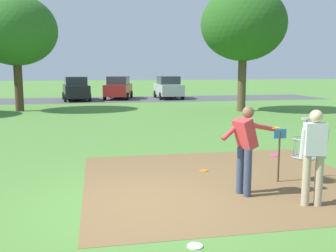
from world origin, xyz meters
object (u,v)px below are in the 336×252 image
object	(u,v)px
player_waiting_left	(246,145)
frisbee_by_tee	(204,171)
parked_car_center_left	(118,88)
tree_mid_left	(244,25)
player_throwing	(314,152)
frisbee_far_right	(195,246)
parked_car_leftmost	(76,89)
disc_golf_basket	(303,147)
parked_car_center_right	(168,87)
frisbee_far_left	(274,155)
tree_mid_center	(15,30)

from	to	relation	value
player_waiting_left	frisbee_by_tee	world-z (taller)	player_waiting_left
parked_car_center_left	tree_mid_left	bearing A→B (deg)	-58.97
player_throwing	frisbee_far_right	distance (m)	2.86
player_waiting_left	parked_car_leftmost	size ratio (longest dim) A/B	0.39
player_throwing	tree_mid_left	xyz separation A→B (m)	(4.56, 14.72, 3.91)
disc_golf_basket	parked_car_center_right	world-z (taller)	parked_car_center_right
player_throwing	frisbee_far_right	size ratio (longest dim) A/B	8.06
parked_car_leftmost	player_throwing	bearing A→B (deg)	-78.04
frisbee_far_right	parked_car_center_right	bearing A→B (deg)	79.82
frisbee_far_left	parked_car_center_left	bearing A→B (deg)	97.91
disc_golf_basket	frisbee_far_left	distance (m)	2.58
player_throwing	tree_mid_center	distance (m)	19.29
parked_car_center_right	disc_golf_basket	bearing A→B (deg)	-94.04
player_waiting_left	parked_car_leftmost	distance (m)	24.08
player_throwing	tree_mid_left	world-z (taller)	tree_mid_left
player_waiting_left	frisbee_far_left	distance (m)	3.77
player_waiting_left	frisbee_far_left	bearing A→B (deg)	54.53
player_throwing	frisbee_far_left	bearing A→B (deg)	72.64
tree_mid_center	parked_car_leftmost	size ratio (longest dim) A/B	1.49
frisbee_by_tee	parked_car_leftmost	bearing A→B (deg)	100.22
tree_mid_left	parked_car_center_left	bearing A→B (deg)	121.03
frisbee_far_right	player_waiting_left	bearing A→B (deg)	52.06
parked_car_center_left	parked_car_center_right	distance (m)	4.10
disc_golf_basket	frisbee_far_right	xyz separation A→B (m)	(-3.02, -2.48, -0.74)
disc_golf_basket	frisbee_by_tee	world-z (taller)	disc_golf_basket
player_waiting_left	frisbee_far_right	xyz separation A→B (m)	(-1.49, -1.91, -0.98)
player_waiting_left	parked_car_center_right	world-z (taller)	parked_car_center_right
frisbee_far_left	tree_mid_left	world-z (taller)	tree_mid_left
player_throwing	frisbee_far_right	world-z (taller)	player_throwing
frisbee_far_left	tree_mid_center	distance (m)	16.90
player_waiting_left	frisbee_by_tee	distance (m)	2.05
disc_golf_basket	frisbee_far_left	xyz separation A→B (m)	(0.59, 2.40, -0.74)
disc_golf_basket	tree_mid_left	distance (m)	14.56
tree_mid_center	parked_car_center_right	xyz separation A→B (m)	(10.28, 7.80, -3.64)
tree_mid_center	parked_car_center_right	size ratio (longest dim) A/B	1.56
tree_mid_left	parked_car_center_right	world-z (taller)	tree_mid_left
frisbee_far_left	player_throwing	bearing A→B (deg)	-107.36
disc_golf_basket	parked_car_leftmost	world-z (taller)	parked_car_leftmost
frisbee_far_left	parked_car_leftmost	bearing A→B (deg)	107.03
player_throwing	tree_mid_center	bearing A→B (deg)	115.07
player_throwing	frisbee_far_left	size ratio (longest dim) A/B	7.08
frisbee_by_tee	parked_car_center_right	xyz separation A→B (m)	(3.48, 22.42, 0.91)
parked_car_leftmost	parked_car_center_left	bearing A→B (deg)	14.84
player_throwing	frisbee_by_tee	xyz separation A→B (m)	(-1.23, 2.55, -0.96)
frisbee_by_tee	parked_car_center_left	world-z (taller)	parked_car_center_left
player_waiting_left	frisbee_far_left	world-z (taller)	player_waiting_left
player_waiting_left	parked_car_leftmost	world-z (taller)	parked_car_leftmost
frisbee_far_right	player_throwing	bearing A→B (deg)	25.14
disc_golf_basket	frisbee_far_right	world-z (taller)	disc_golf_basket
frisbee_far_right	parked_car_center_left	xyz separation A→B (m)	(0.60, 26.50, 0.91)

